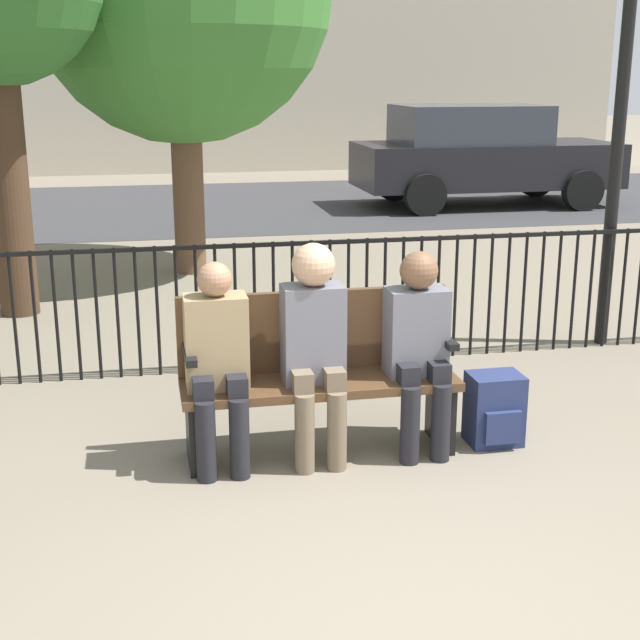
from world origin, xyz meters
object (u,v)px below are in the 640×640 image
seated_person_1 (314,339)px  seated_person_0 (217,356)px  lamp_post (626,44)px  seated_person_2 (418,341)px  parked_car_0 (481,154)px  backpack (495,410)px  park_bench (317,369)px

seated_person_1 → seated_person_0: bearing=-179.5°
seated_person_0 → lamp_post: size_ratio=0.33×
seated_person_2 → lamp_post: lamp_post is taller
seated_person_0 → parked_car_0: parked_car_0 is taller
seated_person_0 → seated_person_2: seated_person_2 is taller
seated_person_2 → backpack: bearing=-0.8°
seated_person_0 → park_bench: bearing=12.7°
backpack → lamp_post: size_ratio=0.12×
lamp_post → parked_car_0: (1.87, 7.51, -1.48)m
park_bench → seated_person_2: 0.60m
parked_car_0 → lamp_post: bearing=-104.0°
lamp_post → seated_person_2: bearing=-140.6°
seated_person_0 → seated_person_1: seated_person_1 is taller
seated_person_2 → lamp_post: 3.21m
seated_person_1 → lamp_post: (2.72, 1.73, 1.62)m
seated_person_0 → lamp_post: lamp_post is taller
seated_person_0 → parked_car_0: 10.57m
park_bench → lamp_post: bearing=31.0°
seated_person_1 → park_bench: bearing=72.0°
park_bench → seated_person_0: size_ratio=1.35×
seated_person_0 → backpack: (1.61, -0.01, -0.43)m
seated_person_1 → lamp_post: lamp_post is taller
seated_person_2 → backpack: size_ratio=2.75×
lamp_post → seated_person_1: bearing=-147.5°
seated_person_1 → backpack: bearing=-0.6°
backpack → lamp_post: 3.19m
park_bench → lamp_post: size_ratio=0.45×
seated_person_0 → seated_person_1: bearing=0.5°
park_bench → lamp_post: (2.68, 1.61, 1.84)m
seated_person_0 → backpack: 1.67m
backpack → park_bench: bearing=172.6°
seated_person_2 → parked_car_0: 10.07m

